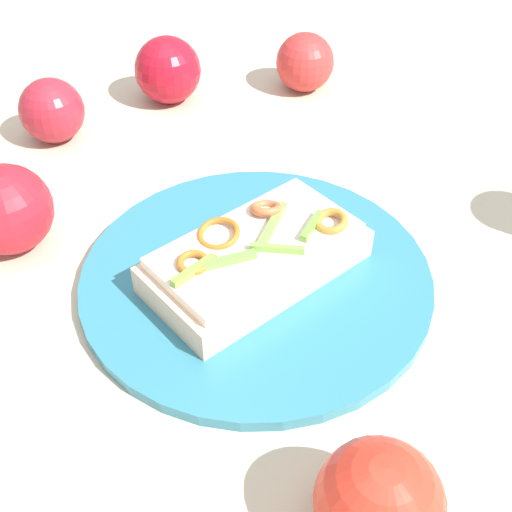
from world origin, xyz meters
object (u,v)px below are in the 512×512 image
at_px(apple_1, 305,62).
at_px(apple_2, 168,70).
at_px(sandwich, 256,257).
at_px(apple_5, 52,111).
at_px(apple_4, 7,209).
at_px(apple_0, 379,503).
at_px(plate, 256,277).

xyz_separation_m(apple_1, apple_2, (-0.11, -0.12, 0.00)).
distance_m(sandwich, apple_2, 0.34).
height_order(apple_2, apple_5, apple_2).
xyz_separation_m(sandwich, apple_4, (-0.21, -0.10, 0.01)).
distance_m(apple_0, apple_1, 0.58).
distance_m(apple_0, apple_5, 0.55).
xyz_separation_m(apple_2, apple_4, (0.07, -0.29, 0.00)).
distance_m(plate, apple_4, 0.23).
xyz_separation_m(plate, apple_1, (-0.17, 0.31, 0.03)).
distance_m(apple_1, apple_2, 0.17).
relative_size(sandwich, apple_4, 2.46).
xyz_separation_m(apple_4, apple_5, (-0.11, 0.14, -0.01)).
bearing_deg(apple_5, plate, -8.06).
bearing_deg(sandwich, apple_5, -86.22).
bearing_deg(apple_1, apple_0, -50.84).
bearing_deg(apple_2, plate, -33.87).
relative_size(apple_1, apple_5, 1.00).
bearing_deg(apple_0, apple_5, 160.88).
bearing_deg(apple_0, apple_2, 145.95).
distance_m(plate, apple_2, 0.34).
bearing_deg(apple_0, plate, 145.71).
height_order(apple_1, apple_5, same).
relative_size(sandwich, apple_5, 2.84).
bearing_deg(apple_5, apple_0, -19.12).
height_order(sandwich, apple_2, apple_2).
bearing_deg(apple_4, plate, 25.15).
distance_m(apple_0, apple_2, 0.58).
xyz_separation_m(apple_0, apple_4, (-0.41, 0.04, 0.00)).
distance_m(sandwich, apple_5, 0.33).
xyz_separation_m(plate, apple_2, (-0.28, 0.19, 0.03)).
bearing_deg(apple_2, apple_1, 47.70).
relative_size(apple_1, apple_2, 0.90).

